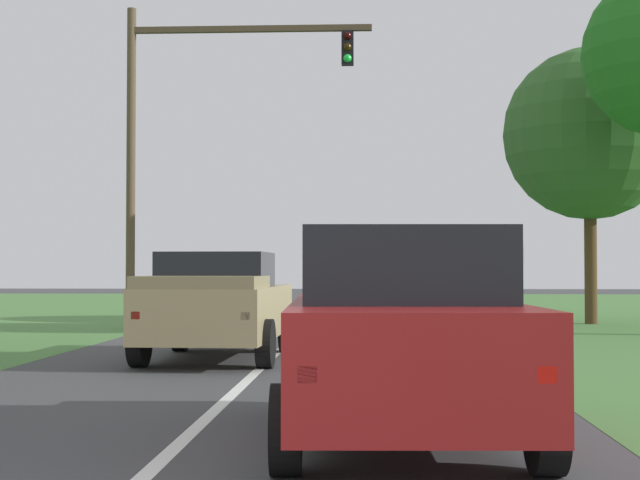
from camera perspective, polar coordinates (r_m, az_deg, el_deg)
ground_plane at (r=15.77m, az=-3.57°, el=-7.59°), size 120.00×120.00×0.00m
red_suv_near at (r=9.12m, az=4.82°, el=-5.39°), size 2.43×4.66×1.98m
pickup_truck_lead at (r=17.26m, az=-6.07°, el=-3.81°), size 2.46×4.96×1.91m
traffic_light at (r=26.27m, az=-7.83°, el=6.99°), size 6.60×0.40×8.65m
keep_moving_sign at (r=20.59m, az=11.15°, el=-2.13°), size 0.60×0.09×2.26m
oak_tree_right at (r=29.47m, az=15.66°, el=6.05°), size 5.05×5.05×8.09m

